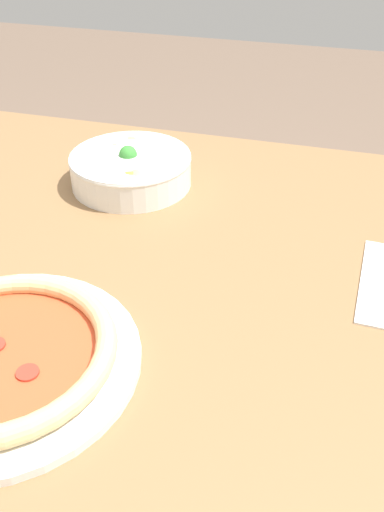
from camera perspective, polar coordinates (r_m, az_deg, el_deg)
dining_table at (r=0.88m, az=-4.25°, el=-7.32°), size 1.15×1.01×0.74m
pizza at (r=0.71m, az=-18.62°, el=-9.40°), size 0.33×0.33×0.04m
bowl at (r=1.03m, az=-6.13°, el=8.80°), size 0.22×0.22×0.07m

